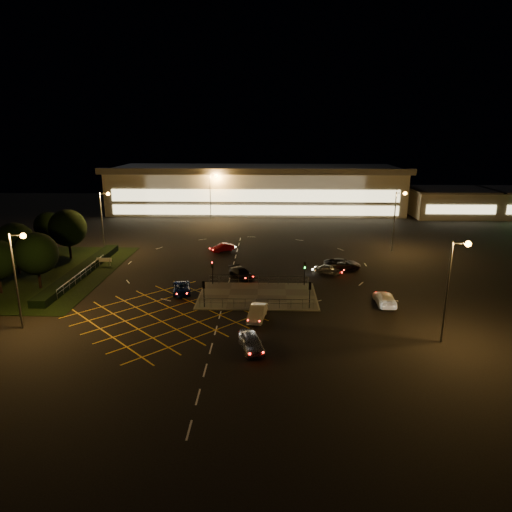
{
  "coord_description": "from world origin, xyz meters",
  "views": [
    {
      "loc": [
        3.33,
        -54.58,
        19.75
      ],
      "look_at": [
        1.48,
        9.2,
        2.0
      ],
      "focal_mm": 32.0,
      "sensor_mm": 36.0,
      "label": 1
    }
  ],
  "objects_px": {
    "car_queue_white": "(257,313)",
    "car_far_dkgrey": "(242,273)",
    "signal_se": "(310,289)",
    "car_approach_white": "(385,298)",
    "signal_sw": "(204,288)",
    "car_right_silver": "(328,270)",
    "car_left_blue": "(182,288)",
    "car_east_grey": "(342,264)",
    "car_near_silver": "(251,342)",
    "car_circ_red": "(223,248)",
    "signal_nw": "(212,268)",
    "signal_ne": "(305,269)"
  },
  "relations": [
    {
      "from": "signal_se",
      "to": "car_circ_red",
      "type": "bearing_deg",
      "value": -63.71
    },
    {
      "from": "signal_ne",
      "to": "car_left_blue",
      "type": "relative_size",
      "value": 0.68
    },
    {
      "from": "signal_se",
      "to": "car_near_silver",
      "type": "bearing_deg",
      "value": 58.38
    },
    {
      "from": "car_far_dkgrey",
      "to": "car_circ_red",
      "type": "bearing_deg",
      "value": 73.03
    },
    {
      "from": "signal_se",
      "to": "car_approach_white",
      "type": "distance_m",
      "value": 9.22
    },
    {
      "from": "signal_se",
      "to": "car_left_blue",
      "type": "relative_size",
      "value": 0.68
    },
    {
      "from": "signal_sw",
      "to": "car_right_silver",
      "type": "relative_size",
      "value": 0.82
    },
    {
      "from": "signal_nw",
      "to": "signal_se",
      "type": "bearing_deg",
      "value": -33.65
    },
    {
      "from": "car_queue_white",
      "to": "car_approach_white",
      "type": "distance_m",
      "value": 15.49
    },
    {
      "from": "signal_se",
      "to": "car_right_silver",
      "type": "bearing_deg",
      "value": -105.96
    },
    {
      "from": "car_queue_white",
      "to": "car_far_dkgrey",
      "type": "xyz_separation_m",
      "value": [
        -2.52,
        14.0,
        -0.04
      ]
    },
    {
      "from": "signal_se",
      "to": "car_circ_red",
      "type": "distance_m",
      "value": 28.05
    },
    {
      "from": "car_approach_white",
      "to": "car_circ_red",
      "type": "bearing_deg",
      "value": -46.76
    },
    {
      "from": "signal_sw",
      "to": "car_queue_white",
      "type": "relative_size",
      "value": 0.71
    },
    {
      "from": "car_east_grey",
      "to": "car_approach_white",
      "type": "relative_size",
      "value": 1.06
    },
    {
      "from": "signal_sw",
      "to": "car_circ_red",
      "type": "bearing_deg",
      "value": -89.08
    },
    {
      "from": "signal_sw",
      "to": "car_queue_white",
      "type": "distance_m",
      "value": 7.03
    },
    {
      "from": "signal_nw",
      "to": "signal_ne",
      "type": "bearing_deg",
      "value": 0.0
    },
    {
      "from": "car_circ_red",
      "to": "car_east_grey",
      "type": "height_order",
      "value": "car_east_grey"
    },
    {
      "from": "signal_sw",
      "to": "car_far_dkgrey",
      "type": "bearing_deg",
      "value": -108.25
    },
    {
      "from": "car_left_blue",
      "to": "car_approach_white",
      "type": "relative_size",
      "value": 0.91
    },
    {
      "from": "car_far_dkgrey",
      "to": "car_circ_red",
      "type": "xyz_separation_m",
      "value": [
        -4.03,
        14.11,
        -0.04
      ]
    },
    {
      "from": "signal_se",
      "to": "car_queue_white",
      "type": "height_order",
      "value": "signal_se"
    },
    {
      "from": "signal_se",
      "to": "signal_sw",
      "type": "bearing_deg",
      "value": 0.0
    },
    {
      "from": "car_right_silver",
      "to": "car_circ_red",
      "type": "xyz_separation_m",
      "value": [
        -16.15,
        12.01,
        0.0
      ]
    },
    {
      "from": "car_near_silver",
      "to": "car_left_blue",
      "type": "distance_m",
      "value": 17.53
    },
    {
      "from": "car_far_dkgrey",
      "to": "car_right_silver",
      "type": "xyz_separation_m",
      "value": [
        12.12,
        2.1,
        -0.04
      ]
    },
    {
      "from": "car_circ_red",
      "to": "car_east_grey",
      "type": "xyz_separation_m",
      "value": [
        18.53,
        -9.34,
        0.09
      ]
    },
    {
      "from": "car_near_silver",
      "to": "car_queue_white",
      "type": "xyz_separation_m",
      "value": [
        0.37,
        7.11,
        -0.04
      ]
    },
    {
      "from": "signal_ne",
      "to": "car_far_dkgrey",
      "type": "bearing_deg",
      "value": 160.25
    },
    {
      "from": "signal_sw",
      "to": "car_circ_red",
      "type": "height_order",
      "value": "signal_sw"
    },
    {
      "from": "signal_se",
      "to": "car_right_silver",
      "type": "relative_size",
      "value": 0.82
    },
    {
      "from": "car_east_grey",
      "to": "car_approach_white",
      "type": "bearing_deg",
      "value": -167.32
    },
    {
      "from": "car_left_blue",
      "to": "car_right_silver",
      "type": "xyz_separation_m",
      "value": [
        19.24,
        8.33,
        0.01
      ]
    },
    {
      "from": "signal_se",
      "to": "car_near_silver",
      "type": "height_order",
      "value": "signal_se"
    },
    {
      "from": "car_right_silver",
      "to": "signal_nw",
      "type": "bearing_deg",
      "value": 130.05
    },
    {
      "from": "car_east_grey",
      "to": "car_near_silver",
      "type": "bearing_deg",
      "value": 155.95
    },
    {
      "from": "car_circ_red",
      "to": "car_east_grey",
      "type": "bearing_deg",
      "value": 29.76
    },
    {
      "from": "car_left_blue",
      "to": "car_east_grey",
      "type": "distance_m",
      "value": 24.26
    },
    {
      "from": "car_east_grey",
      "to": "car_queue_white",
      "type": "bearing_deg",
      "value": 148.92
    },
    {
      "from": "signal_nw",
      "to": "car_far_dkgrey",
      "type": "xyz_separation_m",
      "value": [
        3.62,
        3.01,
        -1.67
      ]
    },
    {
      "from": "car_left_blue",
      "to": "car_circ_red",
      "type": "distance_m",
      "value": 20.57
    },
    {
      "from": "signal_ne",
      "to": "car_near_silver",
      "type": "height_order",
      "value": "signal_ne"
    },
    {
      "from": "signal_nw",
      "to": "car_east_grey",
      "type": "height_order",
      "value": "signal_nw"
    },
    {
      "from": "signal_sw",
      "to": "car_circ_red",
      "type": "relative_size",
      "value": 0.8
    },
    {
      "from": "signal_sw",
      "to": "car_approach_white",
      "type": "height_order",
      "value": "signal_sw"
    },
    {
      "from": "car_right_silver",
      "to": "car_east_grey",
      "type": "relative_size",
      "value": 0.71
    },
    {
      "from": "car_east_grey",
      "to": "car_left_blue",
      "type": "bearing_deg",
      "value": 118.42
    },
    {
      "from": "car_approach_white",
      "to": "car_right_silver",
      "type": "bearing_deg",
      "value": -64.69
    },
    {
      "from": "car_right_silver",
      "to": "car_approach_white",
      "type": "bearing_deg",
      "value": -133.55
    }
  ]
}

